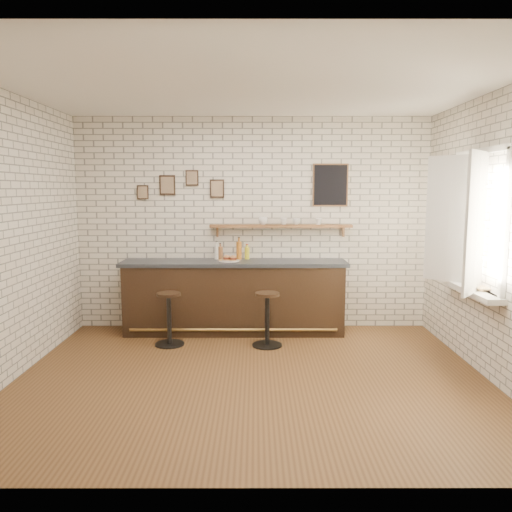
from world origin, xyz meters
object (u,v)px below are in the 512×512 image
object	(u,v)px
bitters_bottle_brown	(220,252)
bitters_bottle_white	(217,252)
book_lower	(474,289)
shelf_cup_c	(297,221)
shelf_cup_d	(318,221)
book_upper	(476,288)
bar_counter	(234,297)
bar_stool_right	(267,317)
condiment_bottle_yellow	(247,253)
sandwich_plate	(229,261)
shelf_cup_a	(263,221)
ciabatta_sandwich	(230,258)
bar_stool_left	(169,317)
shelf_cup_b	(284,221)
bitters_bottle_amber	(239,250)

from	to	relation	value
bitters_bottle_brown	bitters_bottle_white	bearing A→B (deg)	180.00
book_lower	shelf_cup_c	bearing A→B (deg)	124.73
shelf_cup_d	book_upper	distance (m)	2.40
bar_counter	book_lower	world-z (taller)	bar_counter
bar_stool_right	shelf_cup_d	distance (m)	1.61
condiment_bottle_yellow	bar_stool_right	world-z (taller)	condiment_bottle_yellow
bar_stool_right	book_upper	distance (m)	2.48
sandwich_plate	shelf_cup_a	size ratio (longest dim) A/B	2.11
ciabatta_sandwich	book_lower	xyz separation A→B (m)	(2.69, -1.58, -0.11)
bar_stool_left	book_lower	size ratio (longest dim) A/B	3.13
bitters_bottle_brown	shelf_cup_c	bearing A→B (deg)	1.13
bar_stool_left	shelf_cup_b	xyz separation A→B (m)	(1.51, 0.79, 1.18)
bar_stool_left	ciabatta_sandwich	bearing A→B (deg)	36.87
book_upper	bar_counter	bearing A→B (deg)	145.93
bar_counter	condiment_bottle_yellow	world-z (taller)	condiment_bottle_yellow
bar_stool_right	shelf_cup_b	bearing A→B (deg)	73.14
ciabatta_sandwich	bar_stool_right	bearing A→B (deg)	-50.54
bar_stool_right	shelf_cup_d	bearing A→B (deg)	48.26
bar_counter	shelf_cup_d	distance (m)	1.59
ciabatta_sandwich	bitters_bottle_amber	world-z (taller)	bitters_bottle_amber
ciabatta_sandwich	shelf_cup_d	bearing A→B (deg)	10.00
shelf_cup_d	book_lower	size ratio (longest dim) A/B	0.42
condiment_bottle_yellow	shelf_cup_c	xyz separation A→B (m)	(0.70, 0.02, 0.44)
bar_counter	book_upper	bearing A→B (deg)	-31.69
bar_counter	ciabatta_sandwich	world-z (taller)	ciabatta_sandwich
bar_stool_left	book_lower	xyz separation A→B (m)	(3.45, -1.01, 0.57)
book_lower	book_upper	xyz separation A→B (m)	(0.00, -0.03, 0.02)
sandwich_plate	book_upper	world-z (taller)	sandwich_plate
shelf_cup_b	shelf_cup_d	world-z (taller)	shelf_cup_b
bar_stool_left	bar_counter	bearing A→B (deg)	35.78
ciabatta_sandwich	shelf_cup_a	size ratio (longest dim) A/B	1.65
sandwich_plate	bitters_bottle_white	xyz separation A→B (m)	(-0.19, 0.20, 0.10)
bitters_bottle_brown	book_lower	bearing A→B (deg)	-32.10
bitters_bottle_brown	condiment_bottle_yellow	bearing A→B (deg)	0.00
shelf_cup_d	book_lower	xyz separation A→B (m)	(1.45, -1.80, -0.60)
condiment_bottle_yellow	book_upper	xyz separation A→B (m)	(2.46, -1.81, -0.14)
bar_stool_right	shelf_cup_c	distance (m)	1.50
book_upper	bitters_bottle_white	bearing A→B (deg)	145.57
bitters_bottle_brown	book_upper	bearing A→B (deg)	-32.50
shelf_cup_b	shelf_cup_c	bearing A→B (deg)	-61.79
sandwich_plate	bitters_bottle_brown	xyz separation A→B (m)	(-0.14, 0.20, 0.09)
shelf_cup_a	shelf_cup_d	size ratio (longest dim) A/B	1.44
shelf_cup_b	shelf_cup_c	world-z (taller)	shelf_cup_b
bar_counter	shelf_cup_c	distance (m)	1.37
sandwich_plate	shelf_cup_a	distance (m)	0.75
shelf_cup_a	shelf_cup_c	xyz separation A→B (m)	(0.47, 0.00, -0.01)
bar_stool_left	shelf_cup_d	distance (m)	2.45
shelf_cup_b	book_lower	size ratio (longest dim) A/B	0.45
shelf_cup_c	shelf_cup_d	bearing A→B (deg)	-66.88
bitters_bottle_amber	bar_stool_left	bearing A→B (deg)	-138.87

